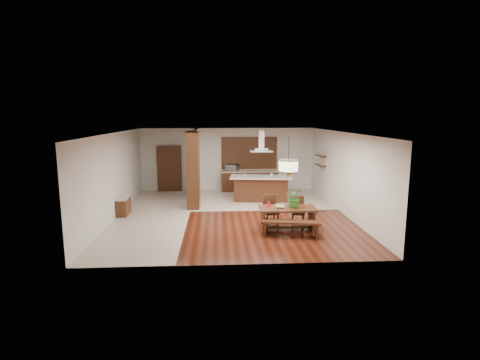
{
  "coord_description": "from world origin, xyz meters",
  "views": [
    {
      "loc": [
        -0.49,
        -12.87,
        3.49
      ],
      "look_at": [
        0.3,
        0.0,
        1.25
      ],
      "focal_mm": 28.0,
      "sensor_mm": 36.0,
      "label": 1
    }
  ],
  "objects": [
    {
      "name": "soffit_band",
      "position": [
        0.0,
        0.0,
        2.88
      ],
      "size": [
        8.0,
        9.0,
        0.02
      ],
      "primitive_type": "cube",
      "color": "#432410",
      "rests_on": "room_shell"
    },
    {
      "name": "dining_bench",
      "position": [
        1.62,
        -2.55,
        0.24
      ],
      "size": [
        1.74,
        0.68,
        0.48
      ],
      "primitive_type": null,
      "rotation": [
        0.0,
        0.0,
        -0.19
      ],
      "color": "#321A0E",
      "rests_on": "ground"
    },
    {
      "name": "partition_stub",
      "position": [
        -1.4,
        3.3,
        1.45
      ],
      "size": [
        0.18,
        2.4,
        2.9
      ],
      "primitive_type": "cube",
      "color": "silver",
      "rests_on": "ground"
    },
    {
      "name": "dining_chair_right",
      "position": [
        2.07,
        -1.41,
        0.46
      ],
      "size": [
        0.45,
        0.45,
        0.92
      ],
      "primitive_type": null,
      "rotation": [
        0.0,
        0.0,
        -0.13
      ],
      "color": "#321A0E",
      "rests_on": "ground"
    },
    {
      "name": "shelf_lower",
      "position": [
        3.87,
        2.6,
        1.4
      ],
      "size": [
        0.26,
        0.9,
        0.04
      ],
      "primitive_type": "cube",
      "color": "#321A0E",
      "rests_on": "room_shell"
    },
    {
      "name": "tile_hallway",
      "position": [
        -2.75,
        0.0,
        0.01
      ],
      "size": [
        2.5,
        9.0,
        0.01
      ],
      "primitive_type": "cube",
      "color": "beige",
      "rests_on": "ground"
    },
    {
      "name": "island_cup",
      "position": [
        1.72,
        2.09,
        1.08
      ],
      "size": [
        0.14,
        0.14,
        0.1
      ],
      "primitive_type": "imported",
      "rotation": [
        0.0,
        0.0,
        0.06
      ],
      "color": "white",
      "rests_on": "kitchen_island"
    },
    {
      "name": "fruit_bowl",
      "position": [
        1.39,
        -1.98,
        0.75
      ],
      "size": [
        0.3,
        0.3,
        0.06
      ],
      "primitive_type": "imported",
      "rotation": [
        0.0,
        0.0,
        0.17
      ],
      "color": "beige",
      "rests_on": "dining_table"
    },
    {
      "name": "dining_chair_left",
      "position": [
        1.21,
        -1.39,
        0.49
      ],
      "size": [
        0.49,
        0.49,
        0.97
      ],
      "primitive_type": null,
      "rotation": [
        0.0,
        0.0,
        0.16
      ],
      "color": "#321A0E",
      "rests_on": "ground"
    },
    {
      "name": "pendant_lantern",
      "position": [
        1.63,
        -1.93,
        2.25
      ],
      "size": [
        0.64,
        0.64,
        1.31
      ],
      "primitive_type": null,
      "color": "#FFEAC3",
      "rests_on": "room_shell"
    },
    {
      "name": "kitchen_island",
      "position": [
        1.29,
        2.14,
        0.53
      ],
      "size": [
        2.6,
        1.34,
        1.03
      ],
      "rotation": [
        0.0,
        0.0,
        -0.11
      ],
      "color": "#321A0E",
      "rests_on": "ground"
    },
    {
      "name": "room_shell",
      "position": [
        0.0,
        0.0,
        2.06
      ],
      "size": [
        9.0,
        9.04,
        2.92
      ],
      "color": "#37130A",
      "rests_on": "ground"
    },
    {
      "name": "dining_table",
      "position": [
        1.63,
        -1.93,
        0.53
      ],
      "size": [
        1.75,
        0.9,
        0.72
      ],
      "rotation": [
        0.0,
        0.0,
        -0.02
      ],
      "color": "#321A0E",
      "rests_on": "ground"
    },
    {
      "name": "gold_ornament",
      "position": [
        2.16,
        -2.0,
        0.77
      ],
      "size": [
        0.08,
        0.08,
        0.1
      ],
      "primitive_type": "cylinder",
      "rotation": [
        0.0,
        0.0,
        -0.24
      ],
      "color": "gold",
      "rests_on": "dining_table"
    },
    {
      "name": "range_hood",
      "position": [
        1.29,
        2.15,
        2.46
      ],
      "size": [
        0.9,
        0.55,
        0.87
      ],
      "primitive_type": null,
      "color": "silver",
      "rests_on": "room_shell"
    },
    {
      "name": "foliage_plant",
      "position": [
        1.85,
        -1.92,
        1.01
      ],
      "size": [
        0.64,
        0.59,
        0.59
      ],
      "primitive_type": "imported",
      "rotation": [
        0.0,
        0.0,
        -0.29
      ],
      "color": "#337426",
      "rests_on": "dining_table"
    },
    {
      "name": "tile_kitchen",
      "position": [
        1.25,
        2.5,
        0.01
      ],
      "size": [
        5.5,
        4.0,
        0.01
      ],
      "primitive_type": "cube",
      "color": "beige",
      "rests_on": "ground"
    },
    {
      "name": "hallway_doorway",
      "position": [
        -2.7,
        4.4,
        1.05
      ],
      "size": [
        1.1,
        0.2,
        2.1
      ],
      "primitive_type": "cube",
      "color": "#321A0E",
      "rests_on": "ground"
    },
    {
      "name": "hallway_console",
      "position": [
        -3.81,
        0.2,
        0.32
      ],
      "size": [
        0.37,
        0.88,
        0.63
      ],
      "primitive_type": "cube",
      "color": "#321A0E",
      "rests_on": "ground"
    },
    {
      "name": "partition_pier",
      "position": [
        -1.4,
        1.2,
        1.45
      ],
      "size": [
        0.45,
        1.0,
        2.9
      ],
      "primitive_type": "cube",
      "color": "#321A0E",
      "rests_on": "ground"
    },
    {
      "name": "shelf_upper",
      "position": [
        3.87,
        2.6,
        1.8
      ],
      "size": [
        0.26,
        0.9,
        0.04
      ],
      "primitive_type": "cube",
      "color": "#321A0E",
      "rests_on": "room_shell"
    },
    {
      "name": "napkin_cone",
      "position": [
        1.07,
        -1.8,
        0.83
      ],
      "size": [
        0.16,
        0.16,
        0.22
      ],
      "primitive_type": "cone",
      "rotation": [
        0.0,
        0.0,
        -0.19
      ],
      "color": "red",
      "rests_on": "dining_table"
    },
    {
      "name": "kitchen_window",
      "position": [
        1.0,
        4.46,
        1.75
      ],
      "size": [
        2.6,
        0.08,
        1.5
      ],
      "primitive_type": "cube",
      "color": "#A87632",
      "rests_on": "room_shell"
    },
    {
      "name": "rear_counter",
      "position": [
        1.0,
        4.2,
        0.48
      ],
      "size": [
        2.6,
        0.62,
        0.95
      ],
      "color": "#321A0E",
      "rests_on": "ground"
    },
    {
      "name": "microwave",
      "position": [
        0.18,
        4.21,
        1.1
      ],
      "size": [
        0.66,
        0.56,
        0.31
      ],
      "primitive_type": "imported",
      "rotation": [
        0.0,
        0.0,
        -0.39
      ],
      "color": "#B5B6BC",
      "rests_on": "rear_counter"
    }
  ]
}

